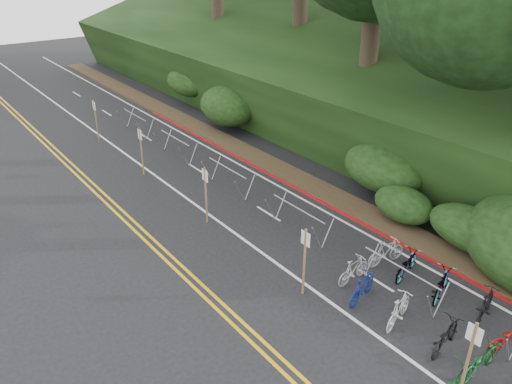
# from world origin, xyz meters

# --- Properties ---
(road_markings) EXTENTS (7.47, 80.00, 0.01)m
(road_markings) POSITION_xyz_m (0.63, 10.10, 0.00)
(road_markings) COLOR gold
(road_markings) RESTS_ON ground
(red_curb) EXTENTS (0.25, 28.00, 0.10)m
(red_curb) POSITION_xyz_m (5.70, 12.00, 0.05)
(red_curb) COLOR maroon
(red_curb) RESTS_ON ground
(embankment) EXTENTS (14.30, 48.14, 9.11)m
(embankment) POSITION_xyz_m (12.96, 19.04, 2.57)
(embankment) COLOR black
(embankment) RESTS_ON ground
(bike_racks_rest) EXTENTS (1.14, 23.00, 1.17)m
(bike_racks_rest) POSITION_xyz_m (3.00, 13.00, 0.85)
(bike_racks_rest) COLOR #9B9FA7
(bike_racks_rest) RESTS_ON ground
(signpost_near) EXTENTS (0.08, 0.40, 2.50)m
(signpost_near) POSITION_xyz_m (0.91, -0.64, 1.43)
(signpost_near) COLOR brown
(signpost_near) RESTS_ON ground
(signposts_rest) EXTENTS (0.08, 18.40, 2.50)m
(signposts_rest) POSITION_xyz_m (0.60, 14.00, 1.43)
(signposts_rest) COLOR brown
(signposts_rest) RESTS_ON ground
(bike_front) EXTENTS (0.73, 1.69, 0.86)m
(bike_front) POSITION_xyz_m (0.86, -0.48, 0.43)
(bike_front) COLOR #144C1E
(bike_front) RESTS_ON ground
(bike_valet) EXTENTS (3.25, 9.42, 1.09)m
(bike_valet) POSITION_xyz_m (3.08, 0.72, 0.48)
(bike_valet) COLOR #9E9EA3
(bike_valet) RESTS_ON ground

